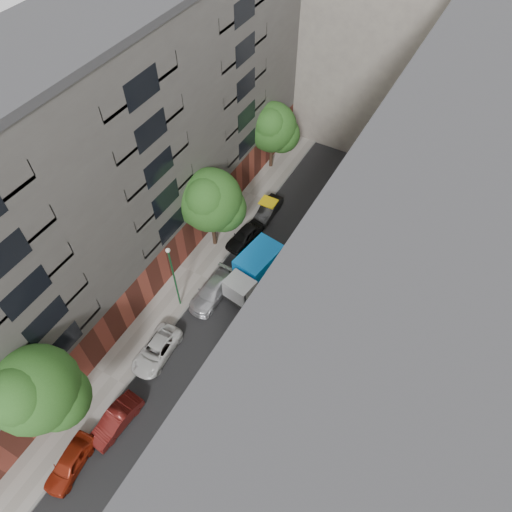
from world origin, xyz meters
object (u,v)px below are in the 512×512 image
Objects in this scene: tree_far at (272,129)px; car_right_4 at (328,230)px; tarp_truck at (253,270)px; tree_mid at (211,202)px; car_right_2 at (260,359)px; pedestrian at (332,304)px; car_right_3 at (288,295)px; car_left_4 at (245,236)px; lamp_post at (173,272)px; car_left_0 at (70,463)px; car_left_2 at (156,350)px; car_left_1 at (116,420)px; car_right_0 at (154,510)px; car_left_5 at (268,210)px; car_right_1 at (221,402)px; tree_near at (36,393)px; car_left_3 at (212,291)px.

car_right_4 is at bearing -33.10° from tree_far.
tree_mid reaches higher than tarp_truck.
tree_mid is at bearing -140.67° from car_right_4.
car_right_2 is 2.82× the size of pedestrian.
car_right_3 is at bearing 100.33° from car_right_2.
tarp_truck is at bearing -19.80° from tree_mid.
car_left_4 is at bearing -141.97° from car_right_4.
lamp_post reaches higher than car_right_2.
car_left_0 is 9.20m from car_left_2.
car_left_1 is 1.06× the size of car_right_3.
car_right_4 is (3.40, 7.97, -0.90)m from tarp_truck.
car_right_0 is at bearing -67.19° from tree_mid.
car_left_1 is at bearing -100.29° from car_right_4.
car_left_5 is 7.87m from tree_mid.
lamp_post is (-8.28, 1.39, 3.72)m from car_right_2.
car_right_0 is at bearing -74.18° from tree_far.
car_left_4 is (-0.74, 18.80, 0.02)m from car_left_1.
tarp_truck is 1.53× the size of car_left_4.
car_left_1 reaches higher than car_left_0.
car_right_0 reaches higher than car_left_5.
car_right_4 is 15.49m from lamp_post.
car_left_5 is 13.27m from lamp_post.
car_right_1 is 1.19× the size of car_right_3.
tree_near is at bearing -126.86° from car_right_2.
tree_mid is (-9.22, 8.25, 4.72)m from car_right_2.
tree_mid is at bearing 88.49° from car_left_0.
car_right_4 is at bearing 69.39° from car_left_0.
pedestrian is (9.66, -7.05, 0.24)m from car_left_5.
car_left_0 is 0.43× the size of tree_near.
tree_far is at bearing 93.11° from tree_mid.
car_right_2 reaches higher than car_left_4.
pedestrian is at bearing 70.36° from car_right_0.
car_left_3 is at bearing -113.67° from car_right_4.
car_left_2 is at bearing -83.44° from tree_far.
car_right_1 reaches higher than car_right_3.
car_left_1 is at bearing -131.10° from car_right_1.
pedestrian is at bearing 26.71° from lamp_post.
tree_far reaches higher than car_left_4.
car_left_5 is at bearing 67.54° from tree_mid.
car_right_4 is at bearing 2.34° from car_left_5.
car_left_4 is at bearing -95.19° from car_left_5.
lamp_post reaches higher than pedestrian.
tarp_truck is 8.10m from car_left_5.
car_left_4 reaches higher than car_right_1.
car_left_5 is at bearing 128.13° from car_right_3.
car_right_4 is (0.00, 18.60, -0.03)m from car_right_1.
car_left_5 is at bearing 85.51° from car_left_2.
car_right_2 is at bearing 47.30° from pedestrian.
car_left_4 is 1.06× the size of car_right_3.
car_left_0 is 26.43m from car_left_5.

